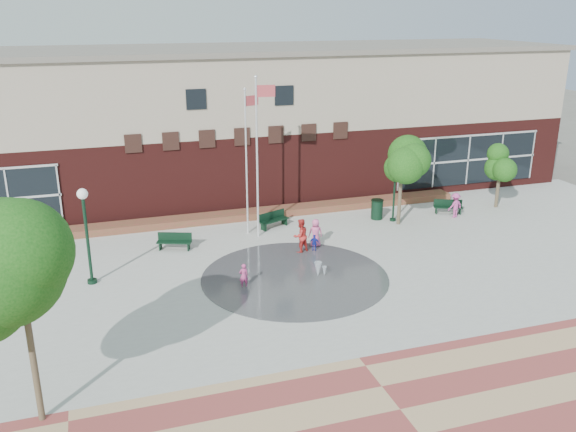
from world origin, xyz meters
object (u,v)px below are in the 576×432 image
object	(u,v)px
flagpole_right	(258,150)
tree_big_left	(18,262)
child_splash	(244,276)
flagpole_left	(247,155)
bench_left	(175,245)
trash_can	(377,209)

from	to	relation	value
flagpole_right	tree_big_left	bearing A→B (deg)	-120.60
flagpole_right	child_splash	distance (m)	7.48
flagpole_left	bench_left	bearing A→B (deg)	174.24
flagpole_left	tree_big_left	bearing A→B (deg)	-148.09
tree_big_left	child_splash	distance (m)	11.34
trash_can	bench_left	bearing A→B (deg)	-174.25
bench_left	tree_big_left	distance (m)	14.19
flagpole_left	flagpole_right	xyz separation A→B (m)	(0.41, -0.69, 0.39)
flagpole_right	tree_big_left	distance (m)	16.22
flagpole_left	tree_big_left	world-z (taller)	flagpole_left
bench_left	child_splash	world-z (taller)	child_splash
tree_big_left	child_splash	size ratio (longest dim) A/B	6.41
trash_can	child_splash	bearing A→B (deg)	-145.64
child_splash	flagpole_left	bearing A→B (deg)	-109.59
flagpole_right	trash_can	size ratio (longest dim) A/B	7.23
trash_can	child_splash	size ratio (longest dim) A/B	1.05
flagpole_left	flagpole_right	world-z (taller)	flagpole_right
flagpole_left	trash_can	size ratio (longest dim) A/B	6.66
flagpole_right	tree_big_left	size ratio (longest dim) A/B	1.19
bench_left	flagpole_left	bearing A→B (deg)	36.91
flagpole_left	child_splash	bearing A→B (deg)	-128.28
tree_big_left	flagpole_right	bearing A→B (deg)	51.51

